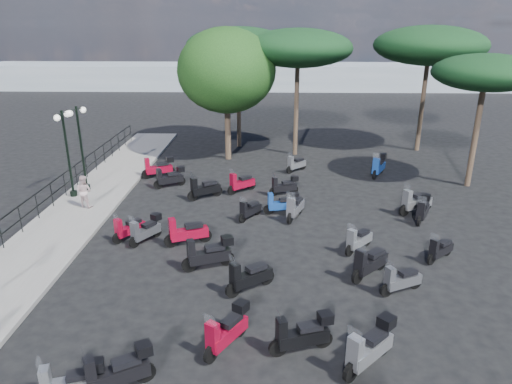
{
  "coord_description": "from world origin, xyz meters",
  "views": [
    {
      "loc": [
        1.88,
        -15.32,
        7.88
      ],
      "look_at": [
        1.37,
        2.73,
        1.2
      ],
      "focal_mm": 32.0,
      "sensor_mm": 36.0,
      "label": 1
    }
  ],
  "objects_px": {
    "lamp_post_1": "(67,148)",
    "lamp_post_2": "(81,143)",
    "scooter_23": "(284,186)",
    "pine_0": "(298,48)",
    "scooter_5": "(158,168)",
    "scooter_20": "(369,263)",
    "scooter_11": "(204,189)",
    "scooter_15": "(282,204)",
    "scooter_4": "(170,178)",
    "pine_2": "(238,46)",
    "scooter_1": "(72,383)",
    "scooter_19": "(369,348)",
    "scooter_9": "(187,233)",
    "scooter_13": "(302,334)",
    "scooter_6": "(118,372)",
    "scooter_27": "(416,202)",
    "scooter_25": "(401,280)",
    "scooter_29": "(379,166)",
    "scooter_22": "(295,208)",
    "scooter_17": "(296,164)",
    "scooter_7": "(227,331)",
    "scooter_3": "(146,230)",
    "pine_1": "(430,46)",
    "scooter_16": "(250,210)",
    "scooter_2": "(129,229)",
    "pine_3": "(486,73)",
    "scooter_10": "(241,183)",
    "scooter_21": "(358,240)",
    "broadleaf_tree": "(227,71)",
    "scooter_26": "(440,250)",
    "pedestrian_far": "(84,191)"
  },
  "relations": [
    {
      "from": "lamp_post_1",
      "to": "lamp_post_2",
      "type": "distance_m",
      "value": 0.97
    },
    {
      "from": "scooter_22",
      "to": "scooter_17",
      "type": "bearing_deg",
      "value": -71.3
    },
    {
      "from": "scooter_27",
      "to": "scooter_22",
      "type": "bearing_deg",
      "value": 68.23
    },
    {
      "from": "scooter_1",
      "to": "scooter_15",
      "type": "height_order",
      "value": "scooter_15"
    },
    {
      "from": "scooter_20",
      "to": "pine_2",
      "type": "bearing_deg",
      "value": -26.72
    },
    {
      "from": "scooter_2",
      "to": "scooter_9",
      "type": "relative_size",
      "value": 0.73
    },
    {
      "from": "scooter_16",
      "to": "pine_3",
      "type": "xyz_separation_m",
      "value": [
        11.09,
        4.61,
        5.27
      ]
    },
    {
      "from": "lamp_post_2",
      "to": "scooter_17",
      "type": "bearing_deg",
      "value": 35.88
    },
    {
      "from": "pine_2",
      "to": "scooter_7",
      "type": "bearing_deg",
      "value": -87.28
    },
    {
      "from": "pine_2",
      "to": "scooter_5",
      "type": "bearing_deg",
      "value": -120.02
    },
    {
      "from": "scooter_21",
      "to": "scooter_29",
      "type": "xyz_separation_m",
      "value": [
        2.72,
        8.93,
        0.11
      ]
    },
    {
      "from": "pine_2",
      "to": "scooter_23",
      "type": "bearing_deg",
      "value": -73.44
    },
    {
      "from": "scooter_17",
      "to": "pine_1",
      "type": "xyz_separation_m",
      "value": [
        8.28,
        4.93,
        6.18
      ]
    },
    {
      "from": "scooter_2",
      "to": "scooter_3",
      "type": "height_order",
      "value": "scooter_3"
    },
    {
      "from": "scooter_1",
      "to": "scooter_11",
      "type": "bearing_deg",
      "value": -22.76
    },
    {
      "from": "scooter_27",
      "to": "scooter_16",
      "type": "bearing_deg",
      "value": 67.03
    },
    {
      "from": "scooter_11",
      "to": "scooter_15",
      "type": "distance_m",
      "value": 4.05
    },
    {
      "from": "scooter_25",
      "to": "scooter_29",
      "type": "xyz_separation_m",
      "value": [
        1.92,
        11.69,
        0.12
      ]
    },
    {
      "from": "scooter_23",
      "to": "scooter_13",
      "type": "bearing_deg",
      "value": 161.24
    },
    {
      "from": "scooter_23",
      "to": "pine_0",
      "type": "height_order",
      "value": "pine_0"
    },
    {
      "from": "scooter_9",
      "to": "scooter_11",
      "type": "bearing_deg",
      "value": -21.84
    },
    {
      "from": "scooter_1",
      "to": "pedestrian_far",
      "type": "bearing_deg",
      "value": 2.51
    },
    {
      "from": "scooter_1",
      "to": "scooter_7",
      "type": "xyz_separation_m",
      "value": [
        3.26,
        1.83,
        0.05
      ]
    },
    {
      "from": "scooter_20",
      "to": "scooter_21",
      "type": "distance_m",
      "value": 1.82
    },
    {
      "from": "scooter_20",
      "to": "scooter_25",
      "type": "height_order",
      "value": "scooter_20"
    },
    {
      "from": "scooter_10",
      "to": "pedestrian_far",
      "type": "bearing_deg",
      "value": 69.22
    },
    {
      "from": "scooter_26",
      "to": "pine_0",
      "type": "relative_size",
      "value": 0.16
    },
    {
      "from": "scooter_10",
      "to": "scooter_23",
      "type": "bearing_deg",
      "value": -138.97
    },
    {
      "from": "scooter_7",
      "to": "scooter_3",
      "type": "bearing_deg",
      "value": -26.29
    },
    {
      "from": "scooter_7",
      "to": "scooter_20",
      "type": "height_order",
      "value": "scooter_20"
    },
    {
      "from": "scooter_4",
      "to": "scooter_5",
      "type": "relative_size",
      "value": 0.89
    },
    {
      "from": "scooter_4",
      "to": "scooter_19",
      "type": "distance_m",
      "value": 14.86
    },
    {
      "from": "scooter_9",
      "to": "scooter_10",
      "type": "relative_size",
      "value": 1.28
    },
    {
      "from": "scooter_20",
      "to": "scooter_29",
      "type": "bearing_deg",
      "value": -58.3
    },
    {
      "from": "lamp_post_1",
      "to": "pine_2",
      "type": "bearing_deg",
      "value": 58.19
    },
    {
      "from": "scooter_5",
      "to": "scooter_20",
      "type": "bearing_deg",
      "value": -161.69
    },
    {
      "from": "scooter_6",
      "to": "scooter_22",
      "type": "bearing_deg",
      "value": -53.56
    },
    {
      "from": "scooter_6",
      "to": "scooter_27",
      "type": "height_order",
      "value": "scooter_27"
    },
    {
      "from": "scooter_20",
      "to": "scooter_6",
      "type": "bearing_deg",
      "value": 83.52
    },
    {
      "from": "scooter_4",
      "to": "pine_2",
      "type": "bearing_deg",
      "value": -49.55
    },
    {
      "from": "scooter_1",
      "to": "scooter_19",
      "type": "bearing_deg",
      "value": -96.79
    },
    {
      "from": "scooter_22",
      "to": "pine_1",
      "type": "relative_size",
      "value": 0.22
    },
    {
      "from": "scooter_21",
      "to": "scooter_9",
      "type": "bearing_deg",
      "value": 40.44
    },
    {
      "from": "broadleaf_tree",
      "to": "scooter_2",
      "type": "bearing_deg",
      "value": -104.29
    },
    {
      "from": "scooter_13",
      "to": "scooter_11",
      "type": "bearing_deg",
      "value": 2.68
    },
    {
      "from": "scooter_1",
      "to": "scooter_9",
      "type": "height_order",
      "value": "scooter_9"
    },
    {
      "from": "scooter_20",
      "to": "broadleaf_tree",
      "type": "bearing_deg",
      "value": -21.43
    },
    {
      "from": "scooter_1",
      "to": "scooter_2",
      "type": "bearing_deg",
      "value": -9.45
    },
    {
      "from": "scooter_7",
      "to": "scooter_15",
      "type": "xyz_separation_m",
      "value": [
        1.63,
        8.91,
        -0.04
      ]
    },
    {
      "from": "scooter_4",
      "to": "scooter_6",
      "type": "relative_size",
      "value": 0.95
    }
  ]
}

